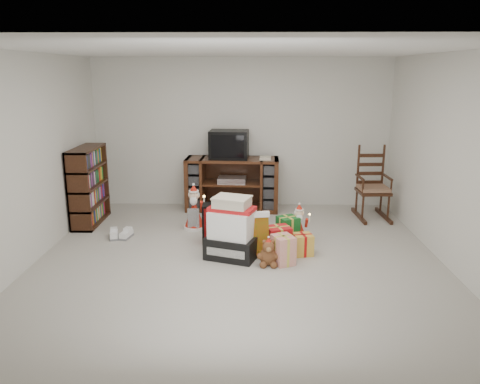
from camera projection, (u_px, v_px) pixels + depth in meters
name	position (u px, v px, depth m)	size (l,w,h in m)	color
room	(239.00, 161.00, 5.51)	(5.01, 5.01, 2.51)	#A3A095
tv_stand	(232.00, 184.00, 7.84)	(1.56, 0.62, 0.88)	#4A2515
bookshelf	(89.00, 187.00, 7.10)	(0.32, 0.96, 1.17)	#3E2010
rocking_chair	(372.00, 192.00, 7.45)	(0.51, 0.81, 1.19)	#3E2010
gift_pile	(232.00, 232.00, 5.81)	(0.72, 0.62, 0.77)	black
red_suitcase	(219.00, 223.00, 6.34)	(0.42, 0.23, 0.63)	maroon
stocking	(260.00, 234.00, 5.83)	(0.28, 0.12, 0.60)	#0B690C
teddy_bear	(268.00, 254.00, 5.62)	(0.22, 0.19, 0.32)	brown
santa_figurine	(299.00, 227.00, 6.39)	(0.26, 0.25, 0.54)	#B52113
mrs_claus_figurine	(194.00, 212.00, 6.91)	(0.33, 0.31, 0.67)	#B52113
sneaker_pair	(120.00, 235.00, 6.56)	(0.34, 0.28, 0.09)	white
gift_cluster	(285.00, 241.00, 6.03)	(0.62, 0.96, 0.29)	red
crt_television	(229.00, 144.00, 7.67)	(0.66, 0.50, 0.46)	black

